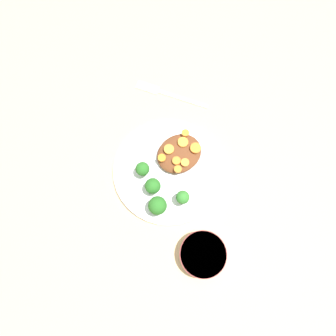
# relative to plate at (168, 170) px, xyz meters

# --- Properties ---
(ground_plane) EXTENTS (4.00, 4.00, 0.00)m
(ground_plane) POSITION_rel_plate_xyz_m (0.00, 0.00, -0.01)
(ground_plane) COLOR tan
(plate) EXTENTS (0.28, 0.28, 0.02)m
(plate) POSITION_rel_plate_xyz_m (0.00, 0.00, 0.00)
(plate) COLOR white
(plate) RESTS_ON ground_plane
(dip_bowl) EXTENTS (0.11, 0.11, 0.04)m
(dip_bowl) POSITION_rel_plate_xyz_m (-0.05, -0.22, 0.01)
(dip_bowl) COLOR white
(dip_bowl) RESTS_ON ground_plane
(stew_mound) EXTENTS (0.12, 0.10, 0.03)m
(stew_mound) POSITION_rel_plate_xyz_m (0.05, 0.02, 0.02)
(stew_mound) COLOR brown
(stew_mound) RESTS_ON plate
(broccoli_floret_0) EXTENTS (0.03, 0.03, 0.05)m
(broccoli_floret_0) POSITION_rel_plate_xyz_m (-0.06, 0.03, 0.04)
(broccoli_floret_0) COLOR #759E51
(broccoli_floret_0) RESTS_ON plate
(broccoli_floret_1) EXTENTS (0.04, 0.04, 0.06)m
(broccoli_floret_1) POSITION_rel_plate_xyz_m (-0.08, -0.07, 0.04)
(broccoli_floret_1) COLOR #7FA85B
(broccoli_floret_1) RESTS_ON plate
(broccoli_floret_2) EXTENTS (0.04, 0.04, 0.05)m
(broccoli_floret_2) POSITION_rel_plate_xyz_m (-0.06, -0.02, 0.04)
(broccoli_floret_2) COLOR #7FA85B
(broccoli_floret_2) RESTS_ON plate
(broccoli_floret_3) EXTENTS (0.03, 0.03, 0.05)m
(broccoli_floret_3) POSITION_rel_plate_xyz_m (-0.02, -0.08, 0.03)
(broccoli_floret_3) COLOR #759E51
(broccoli_floret_3) RESTS_ON plate
(carrot_slice_0) EXTENTS (0.03, 0.03, 0.01)m
(carrot_slice_0) POSITION_rel_plate_xyz_m (0.07, 0.03, 0.03)
(carrot_slice_0) COLOR orange
(carrot_slice_0) RESTS_ON stew_mound
(carrot_slice_1) EXTENTS (0.02, 0.02, 0.01)m
(carrot_slice_1) POSITION_rel_plate_xyz_m (0.09, 0.05, 0.03)
(carrot_slice_1) COLOR orange
(carrot_slice_1) RESTS_ON stew_mound
(carrot_slice_2) EXTENTS (0.02, 0.02, 0.01)m
(carrot_slice_2) POSITION_rel_plate_xyz_m (0.03, 0.00, 0.03)
(carrot_slice_2) COLOR orange
(carrot_slice_2) RESTS_ON stew_mound
(carrot_slice_3) EXTENTS (0.03, 0.03, 0.01)m
(carrot_slice_3) POSITION_rel_plate_xyz_m (0.03, 0.04, 0.03)
(carrot_slice_3) COLOR orange
(carrot_slice_3) RESTS_ON stew_mound
(carrot_slice_4) EXTENTS (0.03, 0.03, 0.01)m
(carrot_slice_4) POSITION_rel_plate_xyz_m (0.08, 0.00, 0.03)
(carrot_slice_4) COLOR orange
(carrot_slice_4) RESTS_ON stew_mound
(carrot_slice_5) EXTENTS (0.02, 0.02, 0.00)m
(carrot_slice_5) POSITION_rel_plate_xyz_m (0.04, -0.02, 0.03)
(carrot_slice_5) COLOR orange
(carrot_slice_5) RESTS_ON stew_mound
(carrot_slice_6) EXTENTS (0.02, 0.02, 0.01)m
(carrot_slice_6) POSITION_rel_plate_xyz_m (0.00, 0.03, 0.03)
(carrot_slice_6) COLOR orange
(carrot_slice_6) RESTS_ON stew_mound
(carrot_slice_7) EXTENTS (0.02, 0.02, 0.00)m
(carrot_slice_7) POSITION_rel_plate_xyz_m (0.02, -0.02, 0.03)
(carrot_slice_7) COLOR orange
(carrot_slice_7) RESTS_ON stew_mound
(fork) EXTENTS (0.13, 0.18, 0.01)m
(fork) POSITION_rel_plate_xyz_m (0.12, 0.19, -0.01)
(fork) COLOR #BBBBBB
(fork) RESTS_ON ground_plane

